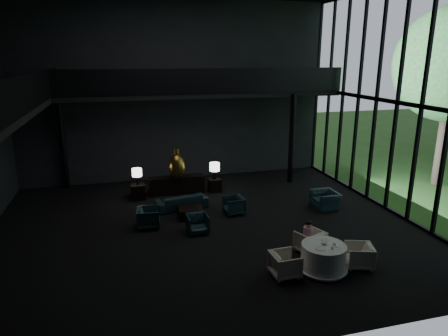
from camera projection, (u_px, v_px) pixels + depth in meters
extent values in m
cube|color=black|center=(207.00, 228.00, 13.45)|extent=(14.00, 12.00, 0.02)
cube|color=black|center=(177.00, 92.00, 17.95)|extent=(14.00, 0.04, 8.00)
cube|color=black|center=(280.00, 153.00, 6.78)|extent=(14.00, 0.04, 8.00)
cube|color=black|center=(203.00, 94.00, 17.26)|extent=(12.00, 2.00, 0.25)
cube|color=black|center=(27.00, 93.00, 10.97)|extent=(0.06, 12.00, 1.00)
cube|color=black|center=(208.00, 81.00, 16.17)|extent=(12.00, 0.06, 1.00)
cylinder|color=black|center=(63.00, 143.00, 16.97)|extent=(0.24, 0.24, 4.00)
cylinder|color=black|center=(292.00, 139.00, 17.81)|extent=(0.24, 0.24, 4.00)
cylinder|color=#382D23|center=(443.00, 130.00, 17.36)|extent=(0.36, 0.36, 4.90)
cube|color=black|center=(177.00, 185.00, 16.72)|extent=(2.31, 0.52, 0.73)
ellipsoid|color=#B97C2B|center=(177.00, 166.00, 16.22)|extent=(0.67, 0.67, 1.04)
cylinder|color=#B97C2B|center=(176.00, 151.00, 16.04)|extent=(0.23, 0.23, 0.21)
cube|color=black|center=(138.00, 191.00, 16.10)|extent=(0.56, 0.56, 0.61)
cylinder|color=black|center=(137.00, 180.00, 15.95)|extent=(0.12, 0.12, 0.34)
cylinder|color=white|center=(137.00, 172.00, 15.86)|extent=(0.39, 0.39, 0.31)
cube|color=black|center=(214.00, 185.00, 16.99)|extent=(0.50, 0.50, 0.55)
cylinder|color=black|center=(215.00, 175.00, 16.83)|extent=(0.13, 0.13, 0.37)
cylinder|color=white|center=(215.00, 167.00, 16.73)|extent=(0.43, 0.43, 0.34)
imported|color=black|center=(181.00, 200.00, 15.05)|extent=(1.85, 0.85, 0.70)
imported|color=black|center=(149.00, 217.00, 13.39)|extent=(0.72, 0.76, 0.72)
imported|color=black|center=(234.00, 205.00, 14.55)|extent=(0.64, 0.68, 0.65)
imported|color=black|center=(198.00, 224.00, 12.99)|extent=(0.61, 0.57, 0.61)
imported|color=black|center=(325.00, 198.00, 15.06)|extent=(0.61, 0.93, 0.82)
cube|color=black|center=(190.00, 212.00, 14.29)|extent=(0.88, 0.88, 0.37)
cylinder|color=white|center=(323.00, 258.00, 10.68)|extent=(1.18, 1.18, 0.75)
cone|color=white|center=(322.00, 269.00, 10.77)|extent=(1.34, 1.34, 0.10)
imported|color=tan|center=(310.00, 241.00, 11.69)|extent=(0.87, 0.85, 0.70)
imported|color=#C1AA93|center=(359.00, 256.00, 10.89)|extent=(0.77, 0.79, 0.65)
imported|color=beige|center=(285.00, 264.00, 10.42)|extent=(0.65, 0.69, 0.68)
cylinder|color=#CC9DAE|center=(308.00, 233.00, 11.50)|extent=(0.28, 0.28, 0.40)
sphere|color=#D8A884|center=(309.00, 224.00, 11.42)|extent=(0.20, 0.20, 0.20)
ellipsoid|color=black|center=(309.00, 223.00, 11.41)|extent=(0.21, 0.21, 0.14)
cylinder|color=white|center=(320.00, 248.00, 10.37)|extent=(0.29, 0.29, 0.02)
cylinder|color=white|center=(325.00, 240.00, 10.87)|extent=(0.27, 0.27, 0.01)
cylinder|color=white|center=(336.00, 246.00, 10.51)|extent=(0.19, 0.19, 0.01)
cylinder|color=white|center=(334.00, 243.00, 10.57)|extent=(0.10, 0.10, 0.07)
ellipsoid|color=white|center=(324.00, 243.00, 10.59)|extent=(0.16, 0.16, 0.08)
cylinder|color=#99999E|center=(332.00, 248.00, 10.33)|extent=(0.08, 0.08, 0.07)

